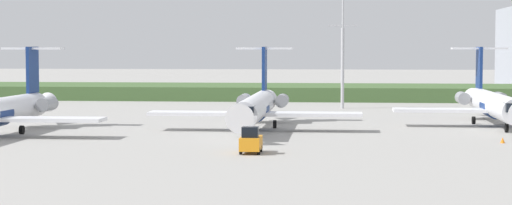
% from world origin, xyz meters
% --- Properties ---
extents(ground_plane, '(500.00, 500.00, 0.00)m').
position_xyz_m(ground_plane, '(0.00, 30.00, 0.00)').
color(ground_plane, '#9E9B96').
extents(grass_berm, '(320.00, 20.00, 2.35)m').
position_xyz_m(grass_berm, '(0.00, 71.58, 1.17)').
color(grass_berm, '#426033').
rests_on(grass_berm, ground).
extents(regional_jet_second, '(22.81, 31.00, 9.00)m').
position_xyz_m(regional_jet_second, '(-0.06, 13.71, 2.54)').
color(regional_jet_second, white).
rests_on(regional_jet_second, ground).
extents(regional_jet_third, '(22.81, 31.00, 9.00)m').
position_xyz_m(regional_jet_third, '(26.40, 21.01, 2.54)').
color(regional_jet_third, white).
rests_on(regional_jet_third, ground).
extents(antenna_mast, '(4.40, 0.50, 18.56)m').
position_xyz_m(antenna_mast, '(9.37, 47.90, 7.78)').
color(antenna_mast, '#B2B2B7').
rests_on(antenna_mast, ground).
extents(baggage_tug, '(1.72, 3.20, 2.30)m').
position_xyz_m(baggage_tug, '(1.52, -7.50, 1.00)').
color(baggage_tug, orange).
rests_on(baggage_tug, ground).
extents(safety_cone_front_marker, '(0.44, 0.44, 0.55)m').
position_xyz_m(safety_cone_front_marker, '(24.09, 2.56, 0.28)').
color(safety_cone_front_marker, orange).
rests_on(safety_cone_front_marker, ground).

